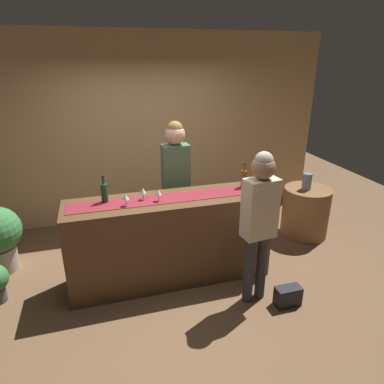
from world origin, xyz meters
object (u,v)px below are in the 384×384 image
Objects in this scene: wine_bottle_green at (104,193)px; customer_sipping at (260,214)px; vase_on_side_table at (307,181)px; wine_glass_near_customer at (126,197)px; wine_glass_far_end at (143,191)px; bartender at (176,174)px; wine_bottle_amber at (244,178)px; handbag at (288,296)px; round_side_table at (305,212)px; wine_glass_mid_counter at (158,192)px.

customer_sipping reaches higher than wine_bottle_green.
wine_bottle_green is 1.26× the size of vase_on_side_table.
wine_glass_near_customer is 0.23m from wine_glass_far_end.
bartender reaches higher than vase_on_side_table.
bartender is (0.50, 0.54, -0.02)m from wine_glass_far_end.
wine_bottle_amber is at bearing 70.98° from customer_sipping.
bartender is 1.36m from customer_sipping.
wine_glass_far_end is 0.08× the size of bartender.
wine_glass_near_customer is 0.51× the size of handbag.
wine_glass_far_end is 1.28m from customer_sipping.
wine_bottle_amber is at bearing 2.66° from wine_glass_far_end.
wine_glass_far_end is at bearing 45.82° from bartender.
customer_sipping is (0.57, -1.23, -0.08)m from bartender.
bartender reaches higher than round_side_table.
wine_glass_far_end is 0.60× the size of vase_on_side_table.
wine_glass_far_end is (0.41, -0.05, -0.01)m from wine_bottle_green.
wine_bottle_amber is 0.77m from customer_sipping.
wine_bottle_amber is at bearing 0.14° from wine_bottle_green.
wine_glass_near_customer is at bearing -148.99° from wine_glass_far_end.
wine_glass_far_end is 0.74m from bartender.
wine_bottle_amber is 2.10× the size of wine_glass_far_end.
wine_glass_near_customer is at bearing -167.67° from vase_on_side_table.
wine_bottle_green reaches higher than round_side_table.
wine_bottle_green reaches higher than wine_glass_far_end.
wine_glass_far_end is (-1.23, -0.06, -0.01)m from wine_bottle_amber.
wine_bottle_green reaches higher than handbag.
wine_glass_far_end is 0.51× the size of handbag.
round_side_table reaches higher than handbag.
wine_bottle_green is 1.03m from bartender.
wine_glass_mid_counter is at bearing 59.75° from bartender.
bartender is at bearing 146.54° from wine_bottle_amber.
round_side_table is at bearing 13.38° from wine_glass_mid_counter.
wine_glass_far_end is at bearing -169.42° from vase_on_side_table.
wine_bottle_amber reaches higher than vase_on_side_table.
wine_glass_mid_counter is at bearing -172.39° from wine_bottle_amber.
wine_glass_mid_counter is 1.00× the size of wine_glass_far_end.
wine_glass_far_end is at bearing 150.78° from wine_glass_mid_counter.
wine_glass_far_end is (-0.15, 0.09, 0.00)m from wine_glass_mid_counter.
vase_on_side_table is (2.25, 0.54, -0.29)m from wine_glass_mid_counter.
customer_sipping reaches higher than wine_bottle_amber.
bartender is 2.10m from round_side_table.
wine_bottle_amber is at bearing -161.78° from round_side_table.
wine_bottle_green is 0.18× the size of customer_sipping.
wine_glass_far_end reaches higher than round_side_table.
wine_bottle_amber is at bearing -161.55° from vase_on_side_table.
wine_glass_far_end reaches higher than handbag.
vase_on_side_table is at bearing 12.33° from wine_glass_near_customer.
handbag is at bearing -33.17° from wine_glass_mid_counter.
wine_glass_far_end is 2.47m from vase_on_side_table.
wine_bottle_green is at bearing -171.99° from vase_on_side_table.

